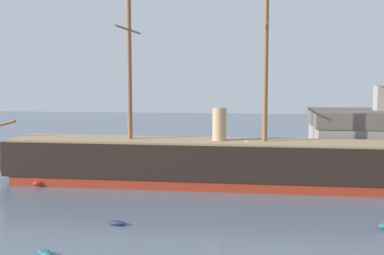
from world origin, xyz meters
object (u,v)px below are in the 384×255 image
object	(u,v)px
sailboat_distant_centre	(252,173)
seagull_in_flight	(247,142)
dinghy_alongside_bow	(118,223)
motorboat_far_left	(45,180)
tall_ship	(196,162)
dinghy_mid_left	(45,253)

from	to	relation	value
sailboat_distant_centre	seagull_in_flight	world-z (taller)	seagull_in_flight
dinghy_alongside_bow	motorboat_far_left	size ratio (longest dim) A/B	0.46
sailboat_distant_centre	seagull_in_flight	xyz separation A→B (m)	(-0.58, -39.93, 10.56)
motorboat_far_left	seagull_in_flight	world-z (taller)	seagull_in_flight
seagull_in_flight	motorboat_far_left	bearing A→B (deg)	136.86
tall_ship	sailboat_distant_centre	xyz separation A→B (m)	(8.52, 8.38, -3.13)
tall_ship	seagull_in_flight	size ratio (longest dim) A/B	51.53
sailboat_distant_centre	seagull_in_flight	bearing A→B (deg)	-90.84
seagull_in_flight	tall_ship	bearing A→B (deg)	104.13
tall_ship	dinghy_mid_left	bearing A→B (deg)	-108.85
tall_ship	dinghy_alongside_bow	xyz separation A→B (m)	(-6.58, -21.42, -3.40)
sailboat_distant_centre	dinghy_mid_left	bearing A→B (deg)	-115.77
dinghy_mid_left	motorboat_far_left	distance (m)	31.77
dinghy_mid_left	sailboat_distant_centre	world-z (taller)	sailboat_distant_centre
dinghy_alongside_bow	motorboat_far_left	distance (m)	25.25
dinghy_mid_left	sailboat_distant_centre	size ratio (longest dim) A/B	0.36
sailboat_distant_centre	seagull_in_flight	size ratio (longest dim) A/B	4.56
motorboat_far_left	seagull_in_flight	distance (m)	43.90
motorboat_far_left	dinghy_alongside_bow	bearing A→B (deg)	-48.92
dinghy_mid_left	seagull_in_flight	bearing A→B (deg)	0.31
motorboat_far_left	sailboat_distant_centre	world-z (taller)	sailboat_distant_centre
tall_ship	sailboat_distant_centre	bearing A→B (deg)	44.52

